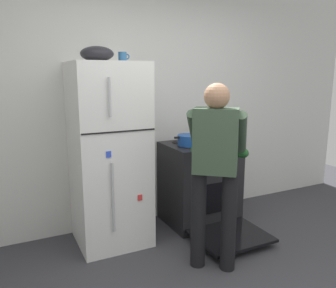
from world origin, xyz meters
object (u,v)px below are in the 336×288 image
Objects in this scene: stove_range at (200,184)px; pepper_mill at (213,131)px; mixing_bowl at (97,54)px; refrigerator at (109,155)px; coffee_mug at (123,57)px; red_pot at (190,140)px; person_cook at (215,161)px.

stove_range is 6.94× the size of pepper_mill.
mixing_bowl is (-1.12, 0.02, 1.40)m from stove_range.
refrigerator is 0.96m from coffee_mug.
pepper_mill is (1.34, 0.20, 0.12)m from refrigerator.
coffee_mug is at bearing 171.81° from red_pot.
refrigerator is 1.45× the size of stove_range.
red_pot is 3.25× the size of coffee_mug.
red_pot reaches higher than stove_range.
refrigerator is 1.11× the size of person_cook.
stove_range is at bearing -144.00° from pepper_mill.
coffee_mug is at bearing 118.09° from person_cook.
person_cook is at bearing -104.82° from red_pot.
pepper_mill is 0.58× the size of mixing_bowl.
refrigerator is at bearing -171.48° from pepper_mill.
pepper_mill is (0.67, 1.05, 0.05)m from person_cook.
refrigerator is 10.09× the size of pepper_mill.
person_cook is (0.66, -0.85, 0.07)m from refrigerator.
mixing_bowl reaches higher than person_cook.
coffee_mug reaches higher than red_pot.
refrigerator is 1.36m from pepper_mill.
mixing_bowl is at bearing 179.79° from refrigerator.
stove_range is 1.79m from mixing_bowl.
pepper_mill is (0.46, 0.25, 0.03)m from red_pot.
coffee_mug is 1.43m from pepper_mill.
refrigerator is 5.85× the size of mixing_bowl.
stove_range is at bearing 11.32° from red_pot.
stove_range is 1.05m from person_cook.
mixing_bowl reaches higher than red_pot.
mixing_bowl is (-0.96, 0.05, 0.87)m from red_pot.
person_cook is at bearing -61.91° from coffee_mug.
red_pot is 1.11m from coffee_mug.
coffee_mug is (-0.48, 0.90, 0.87)m from person_cook.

